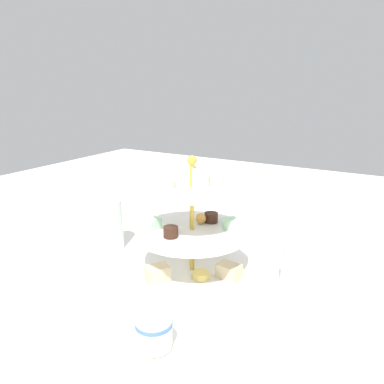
# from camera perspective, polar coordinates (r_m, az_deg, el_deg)

# --- Properties ---
(ground_plane) EXTENTS (2.40, 2.40, 0.00)m
(ground_plane) POSITION_cam_1_polar(r_m,az_deg,el_deg) (0.85, 0.00, -12.04)
(ground_plane) COLOR silver
(tiered_serving_stand) EXTENTS (0.29, 0.29, 0.26)m
(tiered_serving_stand) POSITION_cam_1_polar(r_m,az_deg,el_deg) (0.82, 0.04, -7.26)
(tiered_serving_stand) COLOR white
(tiered_serving_stand) RESTS_ON ground_plane
(water_glass_tall_right) EXTENTS (0.07, 0.07, 0.13)m
(water_glass_tall_right) POSITION_cam_1_polar(r_m,az_deg,el_deg) (0.97, -12.31, -4.78)
(water_glass_tall_right) COLOR silver
(water_glass_tall_right) RESTS_ON ground_plane
(water_glass_short_left) EXTENTS (0.06, 0.06, 0.08)m
(water_glass_short_left) POSITION_cam_1_polar(r_m,az_deg,el_deg) (0.64, 6.99, -18.65)
(water_glass_short_left) COLOR silver
(water_glass_short_left) RESTS_ON ground_plane
(teacup_with_saucer) EXTENTS (0.09, 0.09, 0.05)m
(teacup_with_saucer) POSITION_cam_1_polar(r_m,az_deg,el_deg) (0.63, -5.70, -20.62)
(teacup_with_saucer) COLOR white
(teacup_with_saucer) RESTS_ON ground_plane
(butter_knife_left) EXTENTS (0.17, 0.07, 0.00)m
(butter_knife_left) POSITION_cam_1_polar(r_m,az_deg,el_deg) (1.10, 5.83, -5.27)
(butter_knife_left) COLOR silver
(butter_knife_left) RESTS_ON ground_plane
(butter_knife_right) EXTENTS (0.15, 0.10, 0.00)m
(butter_knife_right) POSITION_cam_1_polar(r_m,az_deg,el_deg) (0.77, -20.03, -16.51)
(butter_knife_right) COLOR silver
(butter_knife_right) RESTS_ON ground_plane
(water_glass_mid_back) EXTENTS (0.06, 0.06, 0.09)m
(water_glass_mid_back) POSITION_cam_1_polar(r_m,az_deg,el_deg) (0.81, 15.37, -10.76)
(water_glass_mid_back) COLOR silver
(water_glass_mid_back) RESTS_ON ground_plane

